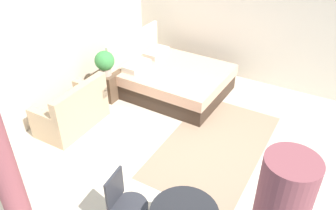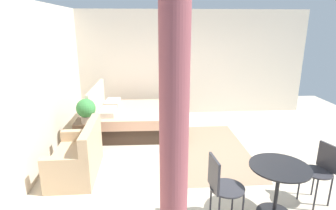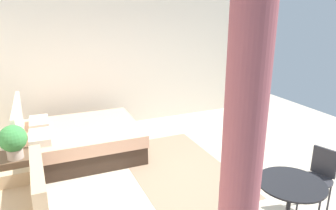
# 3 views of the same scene
# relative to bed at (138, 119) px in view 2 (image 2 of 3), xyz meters

# --- Properties ---
(ground_plane) EXTENTS (8.65, 9.21, 0.02)m
(ground_plane) POSITION_rel_bed_xyz_m (-1.47, -1.48, -0.30)
(ground_plane) COLOR beige
(wall_back) EXTENTS (8.65, 0.12, 2.80)m
(wall_back) POSITION_rel_bed_xyz_m (-1.47, 1.63, 1.10)
(wall_back) COLOR beige
(wall_back) RESTS_ON ground
(wall_right) EXTENTS (0.12, 6.21, 2.80)m
(wall_right) POSITION_rel_bed_xyz_m (1.35, -1.48, 1.10)
(wall_right) COLOR beige
(wall_right) RESTS_ON ground
(area_rug) EXTENTS (2.60, 1.52, 0.01)m
(area_rug) POSITION_rel_bed_xyz_m (-1.15, -1.44, -0.29)
(area_rug) COLOR #93755B
(area_rug) RESTS_ON ground
(bed) EXTENTS (1.72, 2.06, 1.09)m
(bed) POSITION_rel_bed_xyz_m (0.00, 0.00, 0.00)
(bed) COLOR #38281E
(bed) RESTS_ON ground
(couch) EXTENTS (1.22, 0.71, 0.87)m
(couch) POSITION_rel_bed_xyz_m (-1.89, 0.93, 0.00)
(couch) COLOR tan
(couch) RESTS_ON ground
(nightstand) EXTENTS (0.49, 0.44, 0.55)m
(nightstand) POSITION_rel_bed_xyz_m (-0.78, 1.01, -0.02)
(nightstand) COLOR brown
(nightstand) RESTS_ON ground
(potted_plant) EXTENTS (0.37, 0.37, 0.49)m
(potted_plant) POSITION_rel_bed_xyz_m (-0.88, 0.96, 0.53)
(potted_plant) COLOR tan
(potted_plant) RESTS_ON nightstand
(vase) EXTENTS (0.11, 0.11, 0.22)m
(vase) POSITION_rel_bed_xyz_m (-0.66, 0.99, 0.36)
(vase) COLOR slate
(vase) RESTS_ON nightstand
(balcony_table) EXTENTS (0.76, 0.76, 0.71)m
(balcony_table) POSITION_rel_bed_xyz_m (-3.13, -1.89, 0.21)
(balcony_table) COLOR black
(balcony_table) RESTS_ON ground
(cafe_chair_near_window) EXTENTS (0.48, 0.48, 0.90)m
(cafe_chair_near_window) POSITION_rel_bed_xyz_m (-3.21, -1.12, 0.26)
(cafe_chair_near_window) COLOR #2D2D33
(cafe_chair_near_window) RESTS_ON ground
(cafe_chair_near_couch) EXTENTS (0.49, 0.49, 0.86)m
(cafe_chair_near_couch) POSITION_rel_bed_xyz_m (-2.91, -2.61, 0.24)
(cafe_chair_near_couch) COLOR #2D2D33
(cafe_chair_near_couch) RESTS_ON ground
(curtain_right) EXTENTS (0.24, 0.24, 2.63)m
(curtain_right) POSITION_rel_bed_xyz_m (-4.05, -0.45, 1.02)
(curtain_right) COLOR #994C51
(curtain_right) RESTS_ON ground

